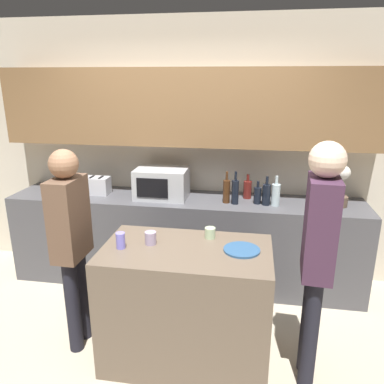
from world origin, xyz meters
The scene contains 19 objects.
ground_plane centered at (0.00, 0.00, 0.00)m, with size 14.00×14.00×0.00m, color #BCAD93.
back_wall centered at (0.00, 1.66, 1.54)m, with size 6.40×0.40×2.70m.
back_counter centered at (0.00, 1.39, 0.46)m, with size 3.60×0.62×0.93m.
kitchen_island centered at (0.23, 0.25, 0.46)m, with size 1.22×0.71×0.93m.
microwave centered at (-0.23, 1.39, 1.08)m, with size 0.52×0.39×0.30m.
toaster centered at (-0.93, 1.39, 1.02)m, with size 0.26×0.16×0.18m.
potted_plant centered at (1.51, 1.39, 1.13)m, with size 0.14×0.14×0.40m.
bottle_0 centered at (0.43, 1.32, 1.05)m, with size 0.07×0.07×0.31m.
bottle_1 centered at (0.52, 1.30, 1.05)m, with size 0.07×0.07×0.32m.
bottle_2 centered at (0.63, 1.50, 1.02)m, with size 0.08×0.08×0.25m.
bottle_3 centered at (0.73, 1.35, 1.01)m, with size 0.07×0.07×0.22m.
bottle_4 centered at (0.81, 1.32, 1.04)m, with size 0.08×0.08×0.28m.
bottle_5 centered at (0.90, 1.31, 1.04)m, with size 0.08×0.08×0.29m.
plate_on_island centered at (0.62, 0.27, 0.94)m, with size 0.26×0.26×0.01m.
cup_0 centered at (-0.05, 0.28, 0.98)m, with size 0.08×0.08×0.10m.
cup_1 centered at (0.37, 0.46, 0.97)m, with size 0.08×0.08×0.08m.
cup_2 centered at (-0.24, 0.18, 0.99)m, with size 0.07×0.07×0.12m.
person_left centered at (1.12, 0.18, 1.04)m, with size 0.23×0.35×1.74m.
person_center centered at (-0.66, 0.26, 0.96)m, with size 0.21×0.34×1.62m.
Camera 1 is at (0.67, -2.17, 2.11)m, focal length 35.00 mm.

